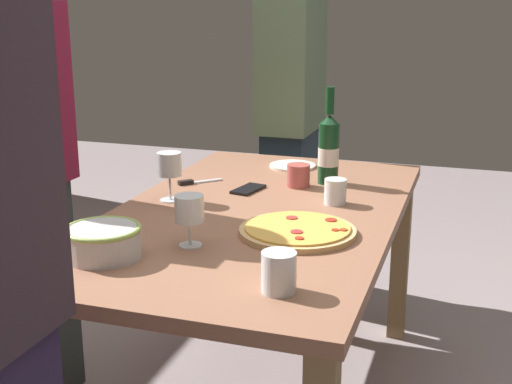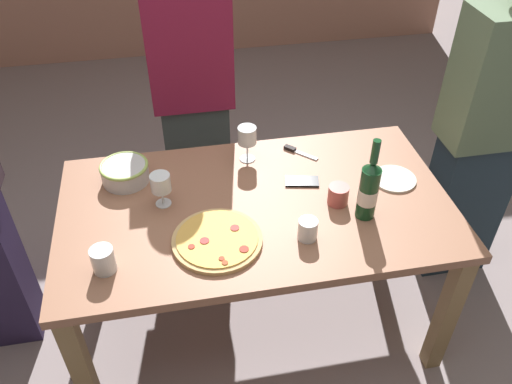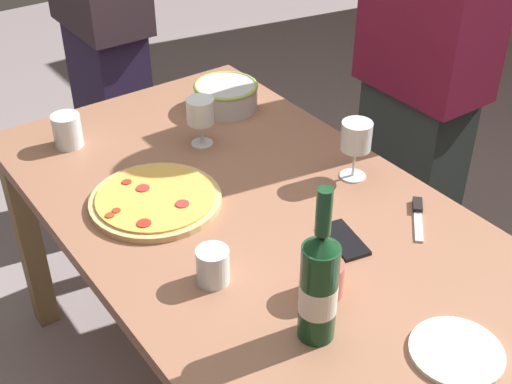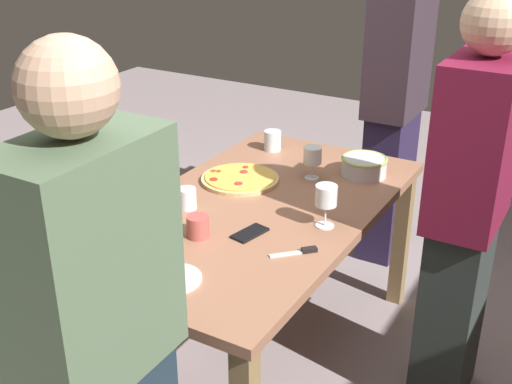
# 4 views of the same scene
# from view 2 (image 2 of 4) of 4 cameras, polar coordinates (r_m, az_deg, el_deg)

# --- Properties ---
(ground_plane) EXTENTS (8.00, 8.00, 0.00)m
(ground_plane) POSITION_cam_2_polar(r_m,az_deg,el_deg) (2.70, 0.00, -13.39)
(ground_plane) COLOR gray
(dining_table) EXTENTS (1.60, 0.90, 0.75)m
(dining_table) POSITION_cam_2_polar(r_m,az_deg,el_deg) (2.21, 0.00, -3.11)
(dining_table) COLOR #95634A
(dining_table) RESTS_ON ground
(pizza) EXTENTS (0.34, 0.34, 0.03)m
(pizza) POSITION_cam_2_polar(r_m,az_deg,el_deg) (1.98, -4.24, -5.20)
(pizza) COLOR tan
(pizza) RESTS_ON dining_table
(serving_bowl) EXTENTS (0.21, 0.21, 0.08)m
(serving_bowl) POSITION_cam_2_polar(r_m,az_deg,el_deg) (2.31, -14.07, 2.16)
(serving_bowl) COLOR silver
(serving_bowl) RESTS_ON dining_table
(wine_bottle) EXTENTS (0.08, 0.08, 0.36)m
(wine_bottle) POSITION_cam_2_polar(r_m,az_deg,el_deg) (2.06, 12.16, 0.29)
(wine_bottle) COLOR #133C1E
(wine_bottle) RESTS_ON dining_table
(wine_glass_near_pizza) EXTENTS (0.08, 0.08, 0.17)m
(wine_glass_near_pizza) POSITION_cam_2_polar(r_m,az_deg,el_deg) (2.32, -0.97, 5.99)
(wine_glass_near_pizza) COLOR white
(wine_glass_near_pizza) RESTS_ON dining_table
(wine_glass_by_bottle) EXTENTS (0.08, 0.08, 0.15)m
(wine_glass_by_bottle) POSITION_cam_2_polar(r_m,az_deg,el_deg) (2.12, -10.32, 0.82)
(wine_glass_by_bottle) COLOR white
(wine_glass_by_bottle) RESTS_ON dining_table
(cup_amber) EXTENTS (0.08, 0.08, 0.08)m
(cup_amber) POSITION_cam_2_polar(r_m,az_deg,el_deg) (2.15, 8.93, -0.31)
(cup_amber) COLOR #B45049
(cup_amber) RESTS_ON dining_table
(cup_ceramic) EXTENTS (0.08, 0.08, 0.10)m
(cup_ceramic) POSITION_cam_2_polar(r_m,az_deg,el_deg) (1.93, -16.28, -7.09)
(cup_ceramic) COLOR white
(cup_ceramic) RESTS_ON dining_table
(cup_spare) EXTENTS (0.07, 0.07, 0.09)m
(cup_spare) POSITION_cam_2_polar(r_m,az_deg,el_deg) (1.98, 5.65, -4.06)
(cup_spare) COLOR white
(cup_spare) RESTS_ON dining_table
(side_plate) EXTENTS (0.19, 0.19, 0.01)m
(side_plate) POSITION_cam_2_polar(r_m,az_deg,el_deg) (2.34, 14.78, 1.40)
(side_plate) COLOR white
(side_plate) RESTS_ON dining_table
(cell_phone) EXTENTS (0.16, 0.10, 0.01)m
(cell_phone) POSITION_cam_2_polar(r_m,az_deg,el_deg) (2.26, 5.02, 1.15)
(cell_phone) COLOR black
(cell_phone) RESTS_ON dining_table
(pizza_knife) EXTENTS (0.14, 0.14, 0.02)m
(pizza_knife) POSITION_cam_2_polar(r_m,az_deg,el_deg) (2.44, 4.40, 4.47)
(pizza_knife) COLOR silver
(pizza_knife) RESTS_ON dining_table
(person_guest_left) EXTENTS (0.40, 0.24, 1.63)m
(person_guest_left) POSITION_cam_2_polar(r_m,az_deg,el_deg) (2.73, -6.88, 10.23)
(person_guest_left) COLOR #282F2D
(person_guest_left) RESTS_ON ground
(person_guest_right) EXTENTS (0.42, 0.24, 1.64)m
(person_guest_right) POSITION_cam_2_polar(r_m,az_deg,el_deg) (2.63, 23.71, 5.80)
(person_guest_right) COLOR #1E2E39
(person_guest_right) RESTS_ON ground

